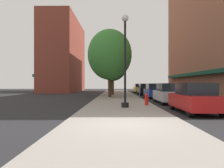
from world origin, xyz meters
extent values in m
plane|color=#232326|center=(4.00, 18.00, 0.00)|extent=(90.00, 90.00, 0.00)
cube|color=gray|center=(0.00, 19.00, 0.06)|extent=(4.80, 50.00, 0.12)
cube|color=#144C38|center=(11.65, 22.00, 3.10)|extent=(0.90, 34.00, 0.50)
cube|color=brown|center=(-11.00, 37.00, 7.38)|extent=(6.00, 18.00, 14.75)
cube|color=#144C38|center=(-14.35, 37.00, 3.10)|extent=(0.90, 15.30, 0.50)
cylinder|color=black|center=(0.26, 5.73, 0.27)|extent=(0.48, 0.48, 0.30)
cylinder|color=black|center=(0.26, 5.73, 3.02)|extent=(0.14, 0.14, 5.20)
sphere|color=silver|center=(0.26, 5.73, 5.80)|extent=(0.44, 0.44, 0.44)
cylinder|color=red|center=(1.83, 7.16, 0.43)|extent=(0.26, 0.26, 0.62)
sphere|color=red|center=(1.83, 7.16, 0.79)|extent=(0.24, 0.24, 0.24)
cylinder|color=red|center=(1.97, 7.16, 0.52)|extent=(0.12, 0.10, 0.10)
cylinder|color=slate|center=(2.05, 13.37, 0.65)|extent=(0.06, 0.06, 1.05)
cube|color=#33383D|center=(2.05, 13.37, 1.30)|extent=(0.14, 0.09, 0.26)
cylinder|color=#422D1E|center=(-0.98, 16.73, 1.60)|extent=(0.40, 0.40, 2.97)
ellipsoid|color=#387F33|center=(-0.98, 16.73, 4.98)|extent=(5.05, 5.05, 5.81)
cylinder|color=#422D1E|center=(-0.96, 29.47, 1.64)|extent=(0.40, 0.40, 3.04)
ellipsoid|color=#235B23|center=(-0.96, 29.47, 4.81)|extent=(4.40, 4.40, 5.06)
cylinder|color=#4C3823|center=(-0.71, 22.02, 1.48)|extent=(0.40, 0.40, 2.73)
ellipsoid|color=#235B23|center=(-0.71, 22.02, 4.41)|extent=(4.17, 4.17, 4.79)
cylinder|color=black|center=(3.22, 5.60, 0.32)|extent=(0.22, 0.64, 0.64)
cylinder|color=black|center=(4.78, 5.60, 0.32)|extent=(0.22, 0.64, 0.64)
cylinder|color=black|center=(3.22, 2.40, 0.32)|extent=(0.22, 0.64, 0.64)
cylinder|color=black|center=(4.78, 2.40, 0.32)|extent=(0.22, 0.64, 0.64)
cube|color=red|center=(4.00, 4.00, 0.64)|extent=(1.80, 4.30, 0.76)
cube|color=black|center=(4.00, 3.85, 1.34)|extent=(1.56, 2.20, 0.64)
cylinder|color=black|center=(3.22, 11.34, 0.32)|extent=(0.22, 0.64, 0.64)
cylinder|color=black|center=(4.78, 11.34, 0.32)|extent=(0.22, 0.64, 0.64)
cylinder|color=black|center=(3.22, 8.14, 0.32)|extent=(0.22, 0.64, 0.64)
cylinder|color=black|center=(4.78, 8.14, 0.32)|extent=(0.22, 0.64, 0.64)
cube|color=#B2B2BA|center=(4.00, 9.74, 0.64)|extent=(1.80, 4.30, 0.76)
cube|color=black|center=(4.00, 9.59, 1.34)|extent=(1.56, 2.20, 0.64)
cylinder|color=black|center=(3.22, 17.76, 0.32)|extent=(0.22, 0.64, 0.64)
cylinder|color=black|center=(4.78, 17.76, 0.32)|extent=(0.22, 0.64, 0.64)
cylinder|color=black|center=(3.22, 14.56, 0.32)|extent=(0.22, 0.64, 0.64)
cylinder|color=black|center=(4.78, 14.56, 0.32)|extent=(0.22, 0.64, 0.64)
cube|color=#1E389E|center=(4.00, 16.16, 0.64)|extent=(1.80, 4.30, 0.76)
cube|color=black|center=(4.00, 16.01, 1.34)|extent=(1.56, 2.20, 0.64)
cylinder|color=black|center=(3.22, 25.13, 0.32)|extent=(0.22, 0.64, 0.64)
cylinder|color=black|center=(4.78, 25.13, 0.32)|extent=(0.22, 0.64, 0.64)
cylinder|color=black|center=(3.22, 21.93, 0.32)|extent=(0.22, 0.64, 0.64)
cylinder|color=black|center=(4.78, 21.93, 0.32)|extent=(0.22, 0.64, 0.64)
cube|color=black|center=(4.00, 23.53, 0.64)|extent=(1.80, 4.30, 0.76)
cube|color=black|center=(4.00, 23.38, 1.34)|extent=(1.56, 2.20, 0.64)
cylinder|color=black|center=(3.22, 32.25, 0.32)|extent=(0.22, 0.64, 0.64)
cylinder|color=black|center=(4.78, 32.25, 0.32)|extent=(0.22, 0.64, 0.64)
cylinder|color=black|center=(3.22, 29.05, 0.32)|extent=(0.22, 0.64, 0.64)
cylinder|color=black|center=(4.78, 29.05, 0.32)|extent=(0.22, 0.64, 0.64)
cube|color=gold|center=(4.00, 30.65, 0.64)|extent=(1.80, 4.30, 0.76)
cube|color=black|center=(4.00, 30.50, 1.34)|extent=(1.56, 2.20, 0.64)
camera|label=1|loc=(-0.38, -7.94, 1.60)|focal=34.52mm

